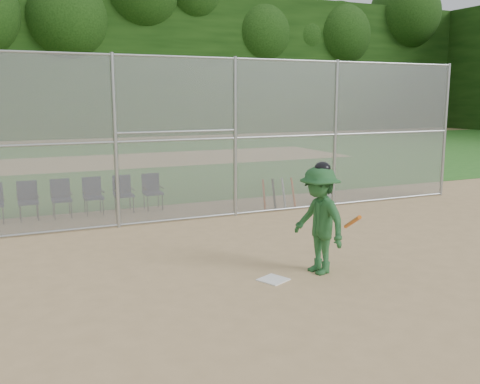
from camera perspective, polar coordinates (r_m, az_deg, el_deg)
name	(u,v)px	position (r m, az deg, el deg)	size (l,w,h in m)	color
ground	(302,281)	(9.08, 6.61, -9.41)	(100.00, 100.00, 0.00)	tan
grass_strip	(104,162)	(25.88, -14.33, 3.15)	(100.00, 100.00, 0.00)	#28651E
dirt_patch_far	(104,162)	(25.88, -14.33, 3.15)	(24.00, 24.00, 0.00)	tan
backstop_fence	(198,136)	(13.13, -4.53, 5.93)	(16.09, 0.09, 4.00)	gray
treeline	(91,45)	(27.78, -15.61, 14.91)	(81.00, 60.00, 11.00)	black
home_plate	(273,280)	(9.07, 3.57, -9.31)	(0.42, 0.42, 0.02)	white
batter_at_plate	(319,220)	(9.29, 8.45, -2.95)	(0.98, 1.43, 1.95)	#215227
water_cooler	(326,196)	(15.45, 9.17, -0.42)	(0.35, 0.35, 0.45)	white
spare_bats	(279,194)	(14.54, 4.16, -0.21)	(0.96, 0.31, 0.84)	#D84C14
chair_3	(28,201)	(14.17, -21.66, -0.93)	(0.54, 0.52, 0.96)	black
chair_4	(62,199)	(14.23, -18.50, -0.69)	(0.54, 0.52, 0.96)	black
chair_5	(93,196)	(14.32, -15.36, -0.46)	(0.54, 0.52, 0.96)	black
chair_6	(124,194)	(14.46, -12.28, -0.23)	(0.54, 0.52, 0.96)	black
chair_7	(153,192)	(14.64, -9.27, 0.00)	(0.54, 0.52, 0.96)	black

